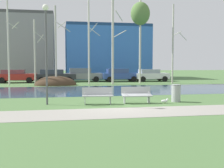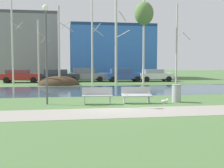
% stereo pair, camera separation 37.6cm
% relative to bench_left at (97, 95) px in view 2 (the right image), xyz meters
% --- Properties ---
extents(ground_plane, '(120.00, 120.00, 0.00)m').
position_rel_bench_left_xyz_m(ground_plane, '(1.04, 9.24, -0.47)').
color(ground_plane, '#4C703D').
extents(paved_path_strip, '(60.00, 2.53, 0.01)m').
position_rel_bench_left_xyz_m(paved_path_strip, '(1.04, -2.69, -0.47)').
color(paved_path_strip, gray).
rests_on(paved_path_strip, ground).
extents(river_band, '(80.00, 8.38, 0.01)m').
position_rel_bench_left_xyz_m(river_band, '(1.04, 7.63, -0.47)').
color(river_band, '#2D475B').
rests_on(river_band, ground).
extents(soil_mound, '(4.07, 2.76, 1.78)m').
position_rel_bench_left_xyz_m(soil_mound, '(-2.35, 13.57, -0.47)').
color(soil_mound, '#423021').
rests_on(soil_mound, ground).
extents(bench_left, '(1.64, 0.67, 0.87)m').
position_rel_bench_left_xyz_m(bench_left, '(0.00, 0.00, 0.00)').
color(bench_left, '#9EA0A3').
rests_on(bench_left, ground).
extents(bench_right, '(1.64, 0.67, 0.87)m').
position_rel_bench_left_xyz_m(bench_right, '(2.09, 0.00, 0.00)').
color(bench_right, '#9EA0A3').
rests_on(bench_right, ground).
extents(trash_bin, '(0.52, 0.52, 0.96)m').
position_rel_bench_left_xyz_m(trash_bin, '(4.37, 0.10, 0.03)').
color(trash_bin, '#999B9E').
rests_on(trash_bin, ground).
extents(seagull, '(0.44, 0.16, 0.26)m').
position_rel_bench_left_xyz_m(seagull, '(3.56, -0.34, -0.34)').
color(seagull, white).
rests_on(seagull, ground).
extents(streetlamp, '(0.32, 0.32, 5.10)m').
position_rel_bench_left_xyz_m(streetlamp, '(-2.58, 0.35, 2.96)').
color(streetlamp, '#4C4C51').
rests_on(streetlamp, ground).
extents(birch_far_left, '(1.17, 1.96, 9.14)m').
position_rel_bench_left_xyz_m(birch_far_left, '(-6.81, 14.51, 4.14)').
color(birch_far_left, beige).
rests_on(birch_far_left, ground).
extents(birch_left, '(1.18, 1.98, 6.39)m').
position_rel_bench_left_xyz_m(birch_left, '(-4.28, 14.14, 2.80)').
color(birch_left, '#BCB7A8').
rests_on(birch_left, ground).
extents(birch_center_left, '(1.51, 2.38, 7.61)m').
position_rel_bench_left_xyz_m(birch_center_left, '(-2.25, 13.19, 3.43)').
color(birch_center_left, '#BCB7A8').
rests_on(birch_center_left, ground).
extents(birch_center, '(1.24, 2.02, 8.87)m').
position_rel_bench_left_xyz_m(birch_center, '(1.01, 14.01, 4.00)').
color(birch_center, beige).
rests_on(birch_center, ground).
extents(birch_center_right, '(1.50, 2.38, 8.89)m').
position_rel_bench_left_xyz_m(birch_center_right, '(3.41, 13.70, 4.04)').
color(birch_center_right, beige).
rests_on(birch_center_right, ground).
extents(birch_right, '(2.02, 2.02, 9.47)m').
position_rel_bench_left_xyz_m(birch_right, '(6.53, 14.66, 6.80)').
color(birch_right, beige).
rests_on(birch_right, ground).
extents(birch_far_right, '(1.60, 2.39, 8.29)m').
position_rel_bench_left_xyz_m(birch_far_right, '(9.85, 13.67, 3.72)').
color(birch_far_right, '#BCB7A8').
rests_on(birch_far_right, ground).
extents(parked_van_nearest_red, '(4.27, 2.00, 1.44)m').
position_rel_bench_left_xyz_m(parked_van_nearest_red, '(-6.69, 17.89, 0.30)').
color(parked_van_nearest_red, maroon).
rests_on(parked_van_nearest_red, ground).
extents(parked_sedan_second_dark, '(4.59, 2.06, 1.44)m').
position_rel_bench_left_xyz_m(parked_sedan_second_dark, '(-2.53, 18.28, 0.29)').
color(parked_sedan_second_dark, '#282B30').
rests_on(parked_sedan_second_dark, ground).
extents(parked_hatch_third_grey, '(4.31, 2.06, 1.57)m').
position_rel_bench_left_xyz_m(parked_hatch_third_grey, '(0.64, 18.46, 0.35)').
color(parked_hatch_third_grey, slate).
rests_on(parked_hatch_third_grey, ground).
extents(parked_wagon_fourth_blue, '(4.27, 2.02, 1.52)m').
position_rel_bench_left_xyz_m(parked_wagon_fourth_blue, '(4.95, 17.75, 0.33)').
color(parked_wagon_fourth_blue, '#2D4793').
rests_on(parked_wagon_fourth_blue, ground).
extents(parked_suv_fifth_white, '(4.02, 2.02, 1.44)m').
position_rel_bench_left_xyz_m(parked_suv_fifth_white, '(8.70, 17.47, 0.30)').
color(parked_suv_fifth_white, silver).
rests_on(parked_suv_fifth_white, ground).
extents(building_grey_warehouse, '(10.16, 6.75, 9.11)m').
position_rel_bench_left_xyz_m(building_grey_warehouse, '(-7.75, 27.50, 4.08)').
color(building_grey_warehouse, gray).
rests_on(building_grey_warehouse, ground).
extents(building_blue_store, '(11.69, 8.35, 7.55)m').
position_rel_bench_left_xyz_m(building_blue_store, '(4.81, 26.83, 3.30)').
color(building_blue_store, '#3870C6').
rests_on(building_blue_store, ground).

